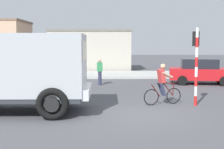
% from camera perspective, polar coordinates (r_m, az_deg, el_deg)
% --- Properties ---
extents(ground_plane, '(120.00, 120.00, 0.00)m').
position_cam_1_polar(ground_plane, '(11.37, 4.50, -7.28)').
color(ground_plane, '#4C4C51').
extents(sidewalk_far, '(80.00, 5.00, 0.16)m').
position_cam_1_polar(sidewalk_far, '(24.93, 1.46, 0.01)').
color(sidewalk_far, '#ADADA8').
rests_on(sidewalk_far, ground).
extents(truck_foreground, '(5.43, 2.87, 2.90)m').
position_cam_1_polar(truck_foreground, '(11.97, -17.45, 1.21)').
color(truck_foreground, '#B2B7BC').
rests_on(truck_foreground, ground).
extents(cyclist, '(1.66, 0.67, 1.72)m').
position_cam_1_polar(cyclist, '(13.11, 9.29, -1.77)').
color(cyclist, black).
rests_on(cyclist, ground).
extents(traffic_light_pole, '(0.24, 0.43, 3.20)m').
position_cam_1_polar(traffic_light_pole, '(13.17, 15.24, 3.40)').
color(traffic_light_pole, red).
rests_on(traffic_light_pole, ground).
extents(car_red_near, '(4.23, 2.38, 1.60)m').
position_cam_1_polar(car_red_near, '(20.36, 16.07, 0.59)').
color(car_red_near, red).
rests_on(car_red_near, ground).
extents(pedestrian_near_kerb, '(0.34, 0.22, 1.62)m').
position_cam_1_polar(pedestrian_near_kerb, '(19.11, -2.26, 0.58)').
color(pedestrian_near_kerb, '#2D334C').
rests_on(pedestrian_near_kerb, ground).
extents(building_mid_block, '(7.64, 5.60, 3.85)m').
position_cam_1_polar(building_mid_block, '(30.38, -3.92, 4.51)').
color(building_mid_block, '#B2AD9E').
rests_on(building_mid_block, ground).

